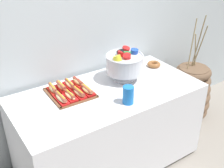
{
  "coord_description": "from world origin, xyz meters",
  "views": [
    {
      "loc": [
        -1.09,
        -1.7,
        1.94
      ],
      "look_at": [
        0.04,
        -0.0,
        0.82
      ],
      "focal_mm": 45.8,
      "sensor_mm": 36.0,
      "label": 1
    }
  ],
  "objects_px": {
    "buffet_table": "(108,127)",
    "hot_dog_1": "(70,96)",
    "floor_vase": "(190,92)",
    "serving_tray": "(70,93)",
    "hot_dog_2": "(79,93)",
    "cup_stack": "(128,95)",
    "hot_dog_5": "(61,87)",
    "hot_dog_0": "(61,98)",
    "punch_bowl": "(125,63)",
    "hot_dog_3": "(87,90)",
    "hot_dog_7": "(78,82)",
    "hot_dog_6": "(70,85)",
    "donut": "(154,64)",
    "hot_dog_4": "(53,89)"
  },
  "relations": [
    {
      "from": "serving_tray",
      "to": "punch_bowl",
      "type": "height_order",
      "value": "punch_bowl"
    },
    {
      "from": "hot_dog_7",
      "to": "punch_bowl",
      "type": "distance_m",
      "value": 0.43
    },
    {
      "from": "hot_dog_3",
      "to": "hot_dog_7",
      "type": "xyz_separation_m",
      "value": [
        0.0,
        0.16,
        -0.0
      ]
    },
    {
      "from": "floor_vase",
      "to": "hot_dog_3",
      "type": "bearing_deg",
      "value": -175.83
    },
    {
      "from": "hot_dog_0",
      "to": "hot_dog_3",
      "type": "distance_m",
      "value": 0.23
    },
    {
      "from": "hot_dog_1",
      "to": "donut",
      "type": "relative_size",
      "value": 1.18
    },
    {
      "from": "punch_bowl",
      "to": "hot_dog_4",
      "type": "bearing_deg",
      "value": 167.73
    },
    {
      "from": "serving_tray",
      "to": "cup_stack",
      "type": "relative_size",
      "value": 2.59
    },
    {
      "from": "buffet_table",
      "to": "floor_vase",
      "type": "xyz_separation_m",
      "value": [
        1.24,
        0.16,
        -0.11
      ]
    },
    {
      "from": "hot_dog_3",
      "to": "hot_dog_6",
      "type": "distance_m",
      "value": 0.18
    },
    {
      "from": "serving_tray",
      "to": "cup_stack",
      "type": "height_order",
      "value": "cup_stack"
    },
    {
      "from": "hot_dog_0",
      "to": "punch_bowl",
      "type": "relative_size",
      "value": 0.53
    },
    {
      "from": "hot_dog_6",
      "to": "hot_dog_7",
      "type": "relative_size",
      "value": 1.17
    },
    {
      "from": "hot_dog_7",
      "to": "cup_stack",
      "type": "relative_size",
      "value": 1.11
    },
    {
      "from": "hot_dog_1",
      "to": "cup_stack",
      "type": "distance_m",
      "value": 0.45
    },
    {
      "from": "floor_vase",
      "to": "serving_tray",
      "type": "height_order",
      "value": "floor_vase"
    },
    {
      "from": "hot_dog_2",
      "to": "hot_dog_6",
      "type": "relative_size",
      "value": 0.9
    },
    {
      "from": "hot_dog_1",
      "to": "hot_dog_3",
      "type": "height_order",
      "value": "hot_dog_3"
    },
    {
      "from": "hot_dog_3",
      "to": "hot_dog_4",
      "type": "bearing_deg",
      "value": 142.59
    },
    {
      "from": "hot_dog_1",
      "to": "donut",
      "type": "bearing_deg",
      "value": 6.08
    },
    {
      "from": "hot_dog_1",
      "to": "hot_dog_3",
      "type": "relative_size",
      "value": 0.99
    },
    {
      "from": "floor_vase",
      "to": "hot_dog_3",
      "type": "relative_size",
      "value": 7.47
    },
    {
      "from": "floor_vase",
      "to": "hot_dog_3",
      "type": "distance_m",
      "value": 1.49
    },
    {
      "from": "hot_dog_2",
      "to": "hot_dog_3",
      "type": "height_order",
      "value": "hot_dog_3"
    },
    {
      "from": "hot_dog_2",
      "to": "hot_dog_3",
      "type": "relative_size",
      "value": 1.06
    },
    {
      "from": "buffet_table",
      "to": "hot_dog_5",
      "type": "height_order",
      "value": "hot_dog_5"
    },
    {
      "from": "hot_dog_0",
      "to": "hot_dog_4",
      "type": "distance_m",
      "value": 0.17
    },
    {
      "from": "hot_dog_0",
      "to": "cup_stack",
      "type": "distance_m",
      "value": 0.51
    },
    {
      "from": "hot_dog_2",
      "to": "hot_dog_6",
      "type": "distance_m",
      "value": 0.17
    },
    {
      "from": "donut",
      "to": "cup_stack",
      "type": "bearing_deg",
      "value": -146.9
    },
    {
      "from": "serving_tray",
      "to": "hot_dog_1",
      "type": "bearing_deg",
      "value": -115.6
    },
    {
      "from": "buffet_table",
      "to": "serving_tray",
      "type": "height_order",
      "value": "serving_tray"
    },
    {
      "from": "hot_dog_7",
      "to": "floor_vase",
      "type": "bearing_deg",
      "value": -2.6
    },
    {
      "from": "hot_dog_7",
      "to": "donut",
      "type": "xyz_separation_m",
      "value": [
        0.79,
        -0.06,
        -0.01
      ]
    },
    {
      "from": "floor_vase",
      "to": "hot_dog_1",
      "type": "relative_size",
      "value": 7.52
    },
    {
      "from": "floor_vase",
      "to": "hot_dog_2",
      "type": "relative_size",
      "value": 7.02
    },
    {
      "from": "hot_dog_5",
      "to": "cup_stack",
      "type": "bearing_deg",
      "value": -53.34
    },
    {
      "from": "hot_dog_5",
      "to": "serving_tray",
      "type": "bearing_deg",
      "value": -66.71
    },
    {
      "from": "hot_dog_2",
      "to": "hot_dog_3",
      "type": "bearing_deg",
      "value": -1.15
    },
    {
      "from": "hot_dog_0",
      "to": "hot_dog_3",
      "type": "height_order",
      "value": "hot_dog_3"
    },
    {
      "from": "hot_dog_4",
      "to": "hot_dog_7",
      "type": "height_order",
      "value": "hot_dog_4"
    },
    {
      "from": "hot_dog_1",
      "to": "hot_dog_7",
      "type": "bearing_deg",
      "value": 46.57
    },
    {
      "from": "serving_tray",
      "to": "hot_dog_3",
      "type": "relative_size",
      "value": 2.36
    },
    {
      "from": "hot_dog_0",
      "to": "hot_dog_4",
      "type": "relative_size",
      "value": 1.09
    },
    {
      "from": "serving_tray",
      "to": "hot_dog_3",
      "type": "bearing_deg",
      "value": -37.41
    },
    {
      "from": "buffet_table",
      "to": "hot_dog_1",
      "type": "bearing_deg",
      "value": 169.39
    },
    {
      "from": "floor_vase",
      "to": "hot_dog_2",
      "type": "distance_m",
      "value": 1.56
    },
    {
      "from": "buffet_table",
      "to": "hot_dog_0",
      "type": "relative_size",
      "value": 9.01
    },
    {
      "from": "floor_vase",
      "to": "serving_tray",
      "type": "distance_m",
      "value": 1.58
    },
    {
      "from": "hot_dog_6",
      "to": "hot_dog_4",
      "type": "bearing_deg",
      "value": 178.85
    }
  ]
}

